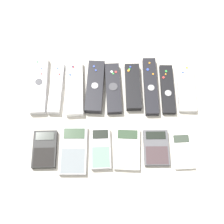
% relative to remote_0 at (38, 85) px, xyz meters
% --- Properties ---
extents(ground_plane, '(3.00, 3.00, 0.00)m').
position_rel_remote_0_xyz_m(ground_plane, '(0.25, -0.13, -0.01)').
color(ground_plane, beige).
extents(remote_0, '(0.06, 0.21, 0.02)m').
position_rel_remote_0_xyz_m(remote_0, '(0.00, 0.00, 0.00)').
color(remote_0, silver).
rests_on(remote_0, ground_plane).
extents(remote_1, '(0.04, 0.20, 0.02)m').
position_rel_remote_0_xyz_m(remote_1, '(0.06, -0.01, -0.00)').
color(remote_1, silver).
rests_on(remote_1, ground_plane).
extents(remote_2, '(0.07, 0.21, 0.02)m').
position_rel_remote_0_xyz_m(remote_2, '(0.12, -0.01, 0.00)').
color(remote_2, white).
rests_on(remote_2, ground_plane).
extents(remote_3, '(0.06, 0.19, 0.03)m').
position_rel_remote_0_xyz_m(remote_3, '(0.19, -0.00, 0.00)').
color(remote_3, black).
rests_on(remote_3, ground_plane).
extents(remote_4, '(0.06, 0.19, 0.02)m').
position_rel_remote_0_xyz_m(remote_4, '(0.26, -0.01, -0.00)').
color(remote_4, black).
rests_on(remote_4, ground_plane).
extents(remote_5, '(0.06, 0.17, 0.02)m').
position_rel_remote_0_xyz_m(remote_5, '(0.32, -0.00, 0.00)').
color(remote_5, black).
rests_on(remote_5, ground_plane).
extents(remote_6, '(0.05, 0.22, 0.02)m').
position_rel_remote_0_xyz_m(remote_6, '(0.38, 0.00, -0.00)').
color(remote_6, black).
rests_on(remote_6, ground_plane).
extents(remote_7, '(0.05, 0.18, 0.02)m').
position_rel_remote_0_xyz_m(remote_7, '(0.44, -0.01, -0.00)').
color(remote_7, black).
rests_on(remote_7, ground_plane).
extents(remote_8, '(0.06, 0.18, 0.02)m').
position_rel_remote_0_xyz_m(remote_8, '(0.51, -0.00, -0.00)').
color(remote_8, white).
rests_on(remote_8, ground_plane).
extents(calculator_0, '(0.08, 0.12, 0.02)m').
position_rel_remote_0_xyz_m(calculator_0, '(0.04, -0.23, -0.00)').
color(calculator_0, black).
rests_on(calculator_0, ground_plane).
extents(calculator_1, '(0.08, 0.16, 0.02)m').
position_rel_remote_0_xyz_m(calculator_1, '(0.13, -0.23, -0.00)').
color(calculator_1, '#B2B2B7').
rests_on(calculator_1, ground_plane).
extents(calculator_2, '(0.07, 0.13, 0.02)m').
position_rel_remote_0_xyz_m(calculator_2, '(0.22, -0.22, -0.00)').
color(calculator_2, '#B2B2B7').
rests_on(calculator_2, ground_plane).
extents(calculator_3, '(0.08, 0.14, 0.02)m').
position_rel_remote_0_xyz_m(calculator_3, '(0.30, -0.22, -0.00)').
color(calculator_3, silver).
rests_on(calculator_3, ground_plane).
extents(calculator_4, '(0.08, 0.12, 0.02)m').
position_rel_remote_0_xyz_m(calculator_4, '(0.39, -0.22, -0.00)').
color(calculator_4, '#4C4C51').
rests_on(calculator_4, ground_plane).
extents(calculator_5, '(0.07, 0.12, 0.01)m').
position_rel_remote_0_xyz_m(calculator_5, '(0.48, -0.23, -0.01)').
color(calculator_5, silver).
rests_on(calculator_5, ground_plane).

